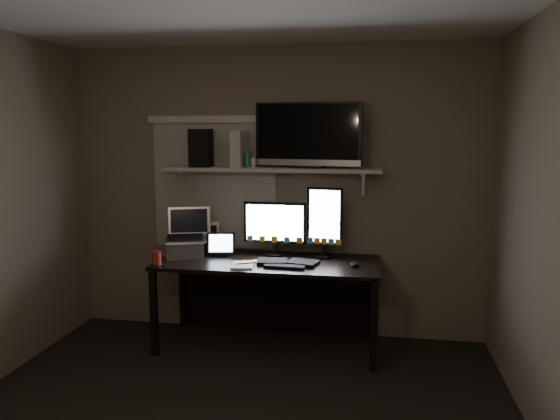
% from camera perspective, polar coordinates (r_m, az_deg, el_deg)
% --- Properties ---
extents(back_wall, '(3.60, 0.00, 3.60)m').
position_cam_1_polar(back_wall, '(4.74, -0.42, 1.86)').
color(back_wall, '#6F6450').
rests_on(back_wall, floor).
extents(window_blinds, '(1.10, 0.02, 1.10)m').
position_cam_1_polar(window_blinds, '(4.85, -6.87, 2.54)').
color(window_blinds, beige).
rests_on(window_blinds, back_wall).
extents(desk, '(1.80, 0.75, 0.73)m').
position_cam_1_polar(desk, '(4.63, -0.96, -7.09)').
color(desk, black).
rests_on(desk, floor).
extents(wall_shelf, '(1.80, 0.35, 0.03)m').
position_cam_1_polar(wall_shelf, '(4.55, -0.81, 4.29)').
color(wall_shelf, '#A7A7A2').
rests_on(wall_shelf, back_wall).
extents(monitor_landscape, '(0.54, 0.07, 0.47)m').
position_cam_1_polar(monitor_landscape, '(4.61, -0.53, -1.93)').
color(monitor_landscape, black).
rests_on(monitor_landscape, desk).
extents(monitor_portrait, '(0.31, 0.09, 0.60)m').
position_cam_1_polar(monitor_portrait, '(4.54, 4.71, -1.26)').
color(monitor_portrait, black).
rests_on(monitor_portrait, desk).
extents(keyboard, '(0.50, 0.22, 0.03)m').
position_cam_1_polar(keyboard, '(4.36, 0.78, -5.50)').
color(keyboard, black).
rests_on(keyboard, desk).
extents(mouse, '(0.08, 0.11, 0.04)m').
position_cam_1_polar(mouse, '(4.33, 7.77, -5.64)').
color(mouse, black).
rests_on(mouse, desk).
extents(notepad, '(0.20, 0.25, 0.01)m').
position_cam_1_polar(notepad, '(4.32, -3.92, -5.77)').
color(notepad, white).
rests_on(notepad, desk).
extents(tablet, '(0.25, 0.14, 0.21)m').
position_cam_1_polar(tablet, '(4.63, -6.13, -3.60)').
color(tablet, black).
rests_on(tablet, desk).
extents(file_sorter, '(0.21, 0.12, 0.26)m').
position_cam_1_polar(file_sorter, '(4.81, -7.79, -2.85)').
color(file_sorter, black).
rests_on(file_sorter, desk).
extents(laptop, '(0.43, 0.39, 0.40)m').
position_cam_1_polar(laptop, '(4.63, -9.91, -2.45)').
color(laptop, '#A9A9AE').
rests_on(laptop, desk).
extents(cup, '(0.09, 0.09, 0.11)m').
position_cam_1_polar(cup, '(4.46, -12.76, -4.88)').
color(cup, maroon).
rests_on(cup, desk).
extents(sticky_notes, '(0.39, 0.34, 0.00)m').
position_cam_1_polar(sticky_notes, '(4.41, -4.38, -5.52)').
color(sticky_notes, gold).
rests_on(sticky_notes, desk).
extents(tv, '(0.89, 0.27, 0.53)m').
position_cam_1_polar(tv, '(4.49, 2.94, 7.79)').
color(tv, black).
rests_on(tv, wall_shelf).
extents(game_console, '(0.11, 0.26, 0.30)m').
position_cam_1_polar(game_console, '(4.60, -4.24, 6.37)').
color(game_console, beige).
rests_on(game_console, wall_shelf).
extents(speaker, '(0.19, 0.23, 0.32)m').
position_cam_1_polar(speaker, '(4.67, -8.25, 6.44)').
color(speaker, black).
rests_on(speaker, wall_shelf).
extents(bottles, '(0.23, 0.11, 0.15)m').
position_cam_1_polar(bottles, '(4.56, -3.73, 5.39)').
color(bottles, '#A50F0C').
rests_on(bottles, wall_shelf).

